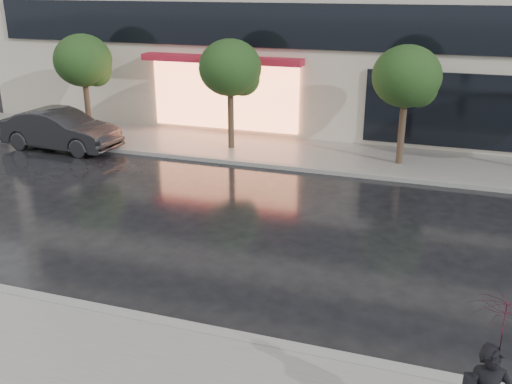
% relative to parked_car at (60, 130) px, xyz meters
% --- Properties ---
extents(ground, '(120.00, 120.00, 0.00)m').
position_rel_parked_car_xyz_m(ground, '(8.97, -8.15, -0.74)').
color(ground, black).
rests_on(ground, ground).
extents(sidewalk_far, '(60.00, 3.50, 0.12)m').
position_rel_parked_car_xyz_m(sidewalk_far, '(8.97, 2.10, -0.68)').
color(sidewalk_far, slate).
rests_on(sidewalk_far, ground).
extents(curb_near, '(60.00, 0.25, 0.14)m').
position_rel_parked_car_xyz_m(curb_near, '(8.97, -9.15, -0.67)').
color(curb_near, gray).
rests_on(curb_near, ground).
extents(curb_far, '(60.00, 0.25, 0.14)m').
position_rel_parked_car_xyz_m(curb_far, '(8.97, 0.35, -0.67)').
color(curb_far, gray).
rests_on(curb_far, ground).
extents(tree_far_west, '(2.20, 2.20, 3.99)m').
position_rel_parked_car_xyz_m(tree_far_west, '(0.03, 1.88, 2.18)').
color(tree_far_west, '#33261C').
rests_on(tree_far_west, ground).
extents(tree_mid_west, '(2.20, 2.20, 3.99)m').
position_rel_parked_car_xyz_m(tree_mid_west, '(6.03, 1.88, 2.18)').
color(tree_mid_west, '#33261C').
rests_on(tree_mid_west, ground).
extents(tree_mid_east, '(2.20, 2.20, 3.99)m').
position_rel_parked_car_xyz_m(tree_mid_east, '(12.03, 1.88, 2.18)').
color(tree_mid_east, '#33261C').
rests_on(tree_mid_east, ground).
extents(parked_car, '(4.55, 1.78, 1.47)m').
position_rel_parked_car_xyz_m(parked_car, '(0.00, 0.00, 0.00)').
color(parked_car, black).
rests_on(parked_car, ground).
extents(pedestrian_with_umbrella, '(1.06, 1.07, 2.26)m').
position_rel_parked_car_xyz_m(pedestrian_with_umbrella, '(14.17, -10.57, 0.86)').
color(pedestrian_with_umbrella, black).
rests_on(pedestrian_with_umbrella, sidewalk_near).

